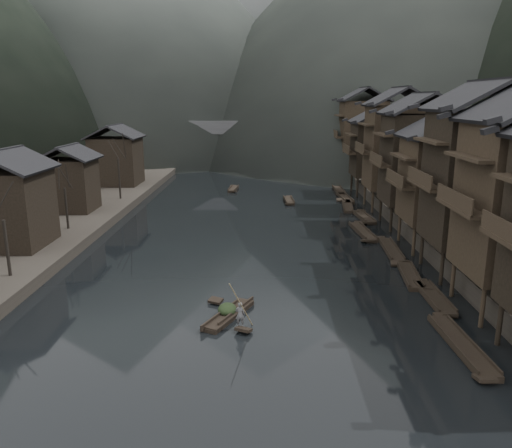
{
  "coord_description": "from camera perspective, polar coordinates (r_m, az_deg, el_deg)",
  "views": [
    {
      "loc": [
        1.22,
        -31.02,
        13.27
      ],
      "look_at": [
        0.52,
        11.75,
        2.5
      ],
      "focal_mm": 35.0,
      "sensor_mm": 36.0,
      "label": 1
    }
  ],
  "objects": [
    {
      "name": "bamboo_pole",
      "position": [
        28.66,
        -1.47,
        -4.88
      ],
      "size": [
        1.57,
        1.95,
        3.92
      ],
      "primitive_type": "cylinder",
      "rotation": [
        0.55,
        0.0,
        -0.67
      ],
      "color": "#8C7A51",
      "rests_on": "boatman"
    },
    {
      "name": "water",
      "position": [
        33.76,
        -1.22,
        -9.01
      ],
      "size": [
        300.0,
        300.0,
        0.0
      ],
      "primitive_type": "plane",
      "color": "black",
      "rests_on": "ground"
    },
    {
      "name": "moored_sampans",
      "position": [
        55.52,
        12.34,
        0.19
      ],
      "size": [
        3.22,
        62.65,
        0.47
      ],
      "color": "black",
      "rests_on": "water"
    },
    {
      "name": "hero_sampan",
      "position": [
        31.67,
        -3.15,
        -10.25
      ],
      "size": [
        3.12,
        5.22,
        0.44
      ],
      "color": "black",
      "rests_on": "water"
    },
    {
      "name": "left_houses",
      "position": [
        56.08,
        -21.96,
        5.31
      ],
      "size": [
        8.1,
        53.2,
        8.73
      ],
      "color": "black",
      "rests_on": "left_bank"
    },
    {
      "name": "cargo_heap",
      "position": [
        31.64,
        -3.33,
        -9.11
      ],
      "size": [
        1.18,
        1.54,
        0.71
      ],
      "primitive_type": "ellipsoid",
      "color": "black",
      "rests_on": "hero_sampan"
    },
    {
      "name": "stilt_houses",
      "position": [
        52.99,
        18.8,
        8.55
      ],
      "size": [
        9.0,
        67.6,
        15.31
      ],
      "color": "black",
      "rests_on": "ground"
    },
    {
      "name": "bare_trees",
      "position": [
        47.57,
        -21.66,
        4.34
      ],
      "size": [
        3.6,
        44.75,
        7.2
      ],
      "color": "black",
      "rests_on": "left_bank"
    },
    {
      "name": "boatman",
      "position": [
        29.67,
        -1.83,
        -9.86
      ],
      "size": [
        0.56,
        0.37,
        1.54
      ],
      "primitive_type": "imported",
      "rotation": [
        0.0,
        0.0,
        3.13
      ],
      "color": "#5E5F61",
      "rests_on": "hero_sampan"
    },
    {
      "name": "right_bank",
      "position": [
        79.61,
        26.09,
        3.75
      ],
      "size": [
        40.0,
        200.0,
        1.8
      ],
      "primitive_type": "cube",
      "color": "#2D2823",
      "rests_on": "ground"
    },
    {
      "name": "left_bank",
      "position": [
        80.72,
        -25.79,
        3.69
      ],
      "size": [
        40.0,
        200.0,
        1.2
      ],
      "primitive_type": "cube",
      "color": "#2D2823",
      "rests_on": "ground"
    },
    {
      "name": "stone_bridge",
      "position": [
        103.35,
        0.26,
        9.6
      ],
      "size": [
        40.0,
        6.0,
        9.0
      ],
      "color": "#4C4C4F",
      "rests_on": "ground"
    },
    {
      "name": "midriver_boats",
      "position": [
        70.3,
        0.47,
        3.42
      ],
      "size": [
        9.29,
        13.87,
        0.44
      ],
      "color": "black",
      "rests_on": "water"
    }
  ]
}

